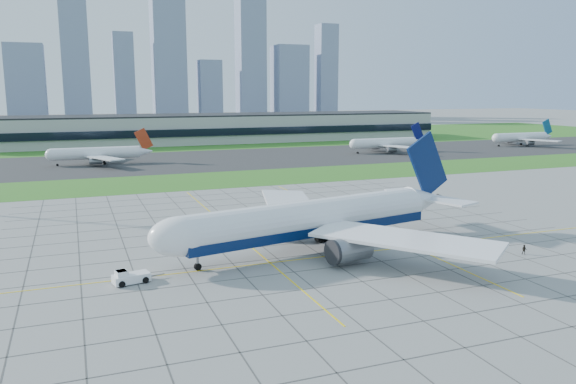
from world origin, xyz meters
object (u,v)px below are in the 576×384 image
at_px(airliner, 313,220).
at_px(crew_near, 117,276).
at_px(crew_far, 524,250).
at_px(pushback_tug, 129,277).
at_px(distant_jet_2, 386,143).
at_px(distant_jet_1, 98,153).
at_px(distant_jet_3, 522,137).

bearing_deg(airliner, crew_near, 178.05).
bearing_deg(crew_far, crew_near, -140.18).
bearing_deg(pushback_tug, crew_far, -19.42).
height_order(airliner, crew_near, airliner).
height_order(pushback_tug, crew_near, pushback_tug).
height_order(crew_near, distant_jet_2, distant_jet_2).
xyz_separation_m(crew_near, distant_jet_1, (4.27, 148.45, 3.57)).
bearing_deg(distant_jet_3, crew_near, -145.61).
relative_size(crew_near, crew_far, 1.03).
xyz_separation_m(pushback_tug, distant_jet_3, (218.02, 151.66, 3.51)).
bearing_deg(pushback_tug, distant_jet_1, 77.67).
height_order(crew_far, distant_jet_2, distant_jet_2).
bearing_deg(crew_near, distant_jet_1, 33.38).
relative_size(pushback_tug, distant_jet_1, 0.19).
bearing_deg(distant_jet_2, distant_jet_3, 2.82).
bearing_deg(airliner, distant_jet_3, 26.67).
height_order(airliner, distant_jet_1, airliner).
bearing_deg(crew_near, pushback_tug, -90.17).
bearing_deg(distant_jet_3, crew_far, -133.19).
xyz_separation_m(pushback_tug, distant_jet_1, (2.53, 149.67, 3.51)).
distance_m(distant_jet_2, distant_jet_3, 86.12).
xyz_separation_m(crew_near, distant_jet_3, (219.76, 150.44, 3.57)).
bearing_deg(distant_jet_2, airliner, -125.17).
relative_size(pushback_tug, distant_jet_3, 0.19).
distance_m(crew_near, distant_jet_1, 148.55).
bearing_deg(distant_jet_1, distant_jet_3, 0.53).
relative_size(crew_far, distant_jet_1, 0.04).
distance_m(airliner, distant_jet_1, 145.91).
relative_size(crew_far, distant_jet_3, 0.04).
bearing_deg(distant_jet_3, distant_jet_1, -179.47).
relative_size(crew_near, distant_jet_2, 0.04).
height_order(distant_jet_1, distant_jet_2, same).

